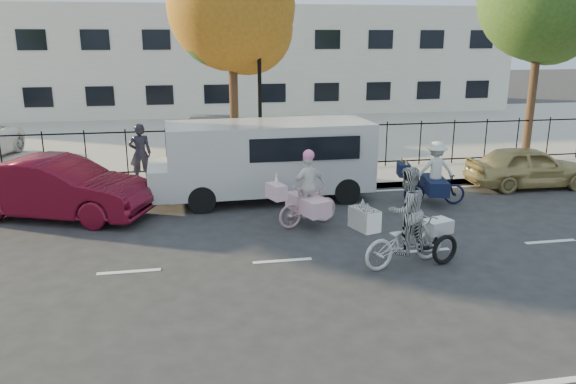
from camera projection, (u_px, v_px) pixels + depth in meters
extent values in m
plane|color=#333334|center=(282.00, 261.00, 11.31)|extent=(120.00, 120.00, 0.00)
cube|color=#A8A399|center=(252.00, 192.00, 16.07)|extent=(60.00, 0.10, 0.15)
cube|color=#A8A399|center=(248.00, 183.00, 17.06)|extent=(60.00, 2.20, 0.15)
cube|color=#A8A399|center=(225.00, 134.00, 25.49)|extent=(60.00, 15.60, 0.15)
cube|color=silver|center=(211.00, 59.00, 34.18)|extent=(34.00, 10.00, 6.00)
cylinder|color=black|center=(260.00, 111.00, 17.26)|extent=(0.12, 0.12, 4.00)
sphere|color=white|center=(259.00, 39.00, 16.68)|extent=(0.36, 0.36, 0.36)
cylinder|color=black|center=(173.00, 149.00, 17.08)|extent=(0.06, 0.06, 1.80)
cylinder|color=black|center=(196.00, 148.00, 17.20)|extent=(0.06, 0.06, 1.80)
cube|color=#59140F|center=(183.00, 129.00, 16.98)|extent=(0.85, 0.04, 0.60)
imported|color=silver|center=(405.00, 241.00, 11.01)|extent=(2.00, 1.20, 0.99)
imported|color=white|center=(406.00, 211.00, 10.85)|extent=(1.00, 0.88, 1.74)
cube|color=white|center=(364.00, 219.00, 10.40)|extent=(0.50, 0.68, 0.40)
cone|color=white|center=(363.00, 203.00, 10.45)|extent=(0.15, 0.15, 0.20)
cone|color=white|center=(367.00, 207.00, 10.20)|extent=(0.15, 0.15, 0.20)
torus|color=black|center=(445.00, 249.00, 11.07)|extent=(0.62, 0.27, 0.62)
torus|color=black|center=(428.00, 236.00, 11.81)|extent=(0.62, 0.27, 0.62)
cube|color=white|center=(437.00, 226.00, 11.35)|extent=(0.64, 0.54, 0.28)
imported|color=#D7A4AA|center=(308.00, 206.00, 13.32)|extent=(1.66, 0.98, 0.96)
imported|color=white|center=(308.00, 186.00, 13.19)|extent=(0.96, 0.65, 1.51)
cube|color=#E7B0C1|center=(276.00, 192.00, 12.76)|extent=(0.45, 0.60, 0.35)
cone|color=white|center=(276.00, 178.00, 12.68)|extent=(0.12, 0.12, 0.31)
cube|color=#E7B0C1|center=(308.00, 204.00, 13.31)|extent=(0.93, 1.36, 0.38)
sphere|color=pink|center=(309.00, 155.00, 12.99)|extent=(0.27, 0.27, 0.27)
imported|color=black|center=(434.00, 188.00, 15.05)|extent=(1.71, 0.88, 0.86)
imported|color=silver|center=(436.00, 169.00, 14.91)|extent=(1.06, 0.73, 1.50)
cube|color=#0F1633|center=(403.00, 169.00, 14.92)|extent=(0.38, 0.57, 0.34)
cone|color=gold|center=(401.00, 161.00, 15.03)|extent=(0.11, 0.22, 0.31)
cone|color=gold|center=(406.00, 164.00, 14.71)|extent=(0.11, 0.22, 0.31)
cube|color=#0F1633|center=(434.00, 185.00, 15.03)|extent=(0.75, 1.31, 0.38)
cube|color=silver|center=(270.00, 156.00, 15.32)|extent=(5.54, 2.19, 1.83)
cube|color=silver|center=(158.00, 179.00, 14.93)|extent=(0.57, 2.00, 0.81)
cylinder|color=black|center=(201.00, 199.00, 14.36)|extent=(0.72, 0.28, 0.71)
cylinder|color=black|center=(198.00, 182.00, 16.06)|extent=(0.72, 0.28, 0.71)
cylinder|color=black|center=(346.00, 191.00, 15.04)|extent=(0.72, 0.28, 0.71)
cylinder|color=black|center=(329.00, 176.00, 16.74)|extent=(0.72, 0.28, 0.71)
imported|color=#5B0A1C|center=(58.00, 188.00, 13.83)|extent=(4.85, 3.16, 1.51)
imported|color=tan|center=(529.00, 167.00, 16.70)|extent=(3.69, 1.57, 1.24)
imported|color=black|center=(140.00, 153.00, 16.51)|extent=(0.69, 0.49, 1.78)
imported|color=#43464A|center=(209.00, 135.00, 20.74)|extent=(2.41, 4.36, 1.36)
imported|color=#B9BCC2|center=(326.00, 133.00, 21.59)|extent=(2.65, 3.85, 1.22)
cylinder|color=#442D1D|center=(234.00, 103.00, 17.99)|extent=(0.28, 0.28, 4.61)
sphere|color=#9F6219|center=(231.00, 6.00, 17.19)|extent=(3.95, 3.95, 3.95)
sphere|color=#9F6219|center=(247.00, 28.00, 17.65)|extent=(2.90, 2.90, 2.90)
cylinder|color=#442D1D|center=(532.00, 93.00, 19.33)|extent=(0.28, 0.28, 4.95)
sphere|color=#385B1E|center=(551.00, 18.00, 18.94)|extent=(3.11, 3.11, 3.11)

